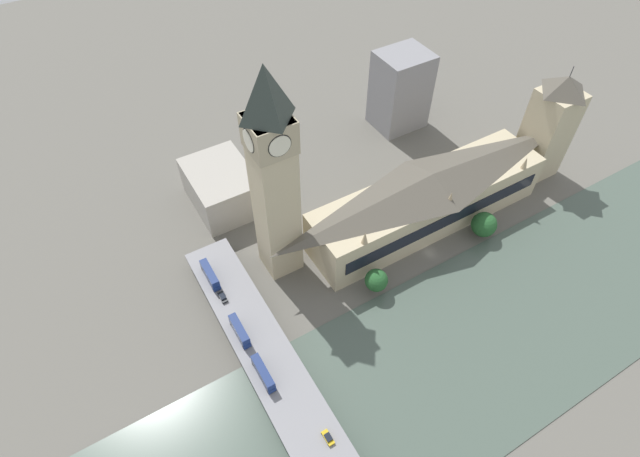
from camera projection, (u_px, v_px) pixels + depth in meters
ground_plane at (430, 253)px, 183.36m from camera, size 600.00×600.00×0.00m
river_water at (500, 327)px, 162.57m from camera, size 60.41×360.00×0.30m
parliament_hall at (428, 199)px, 184.99m from camera, size 22.52×94.21×24.46m
clock_tower at (273, 175)px, 148.74m from camera, size 13.04×13.04×79.21m
victoria_tower at (549, 127)px, 197.07m from camera, size 14.79×14.79×48.87m
road_bridge at (312, 436)px, 135.36m from camera, size 152.83×15.76×5.59m
double_decker_bus_lead at (210, 275)px, 166.69m from camera, size 11.74×2.64×4.81m
double_decker_bus_mid at (240, 331)px, 152.54m from camera, size 11.01×2.55×4.96m
double_decker_bus_rear at (263, 373)px, 143.50m from camera, size 11.53×2.53×4.74m
car_northbound_tail at (328, 438)px, 133.30m from camera, size 4.28×1.89×1.46m
car_southbound_mid at (223, 297)px, 162.98m from camera, size 4.51×1.94×1.54m
city_block_west at (400, 90)px, 222.66m from camera, size 19.08×22.08×35.24m
city_block_center at (222, 187)px, 194.63m from camera, size 30.54×23.11×16.43m
tree_embankment_near at (376, 280)px, 167.40m from camera, size 7.87×7.87×10.35m
tree_embankment_mid at (484, 225)px, 184.57m from camera, size 9.44×9.44×10.81m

